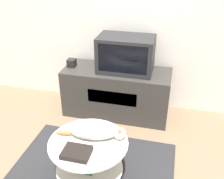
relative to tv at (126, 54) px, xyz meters
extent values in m
plane|color=#7F664C|center=(-0.09, -1.15, -0.81)|extent=(12.00, 12.00, 0.00)
cube|color=silver|center=(-0.09, 0.31, 0.49)|extent=(8.00, 0.05, 2.60)
cube|color=#28282B|center=(-0.09, -1.15, -0.80)|extent=(1.53, 1.26, 0.02)
cube|color=#33302D|center=(-0.10, -0.02, -0.51)|extent=(1.30, 0.50, 0.60)
cube|color=black|center=(-0.10, -0.27, -0.45)|extent=(0.58, 0.01, 0.17)
cube|color=#232326|center=(0.00, 0.00, 0.00)|extent=(0.64, 0.39, 0.42)
cube|color=black|center=(0.00, -0.19, 0.01)|extent=(0.55, 0.01, 0.33)
cube|color=black|center=(-0.66, -0.04, -0.16)|extent=(0.10, 0.10, 0.10)
cylinder|color=#B2B2B7|center=(-0.08, -1.18, -0.78)|extent=(0.29, 0.29, 0.01)
cylinder|color=#B7B7BC|center=(-0.08, -1.18, -0.58)|extent=(0.04, 0.04, 0.41)
cylinder|color=silver|center=(-0.08, -1.18, -0.65)|extent=(0.60, 0.60, 0.01)
cylinder|color=silver|center=(-0.08, -1.18, -0.36)|extent=(0.68, 0.68, 0.02)
cube|color=#1E664C|center=(-0.12, -1.22, -0.63)|extent=(0.19, 0.12, 0.02)
cube|color=tan|center=(-0.01, -1.14, -0.64)|extent=(0.17, 0.11, 0.01)
cube|color=black|center=(-0.12, -1.35, -0.34)|extent=(0.23, 0.18, 0.04)
ellipsoid|color=silver|center=(-0.05, -1.11, -0.29)|extent=(0.42, 0.24, 0.13)
sphere|color=silver|center=(0.17, -1.07, -0.30)|extent=(0.11, 0.11, 0.11)
cone|color=#B2703D|center=(0.17, -1.04, -0.24)|extent=(0.04, 0.04, 0.04)
cone|color=#B2703D|center=(0.17, -1.10, -0.24)|extent=(0.04, 0.04, 0.04)
ellipsoid|color=#B2703D|center=(-0.30, -1.15, -0.33)|extent=(0.17, 0.07, 0.04)
camera|label=1|loc=(0.53, -2.81, 1.10)|focal=42.00mm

